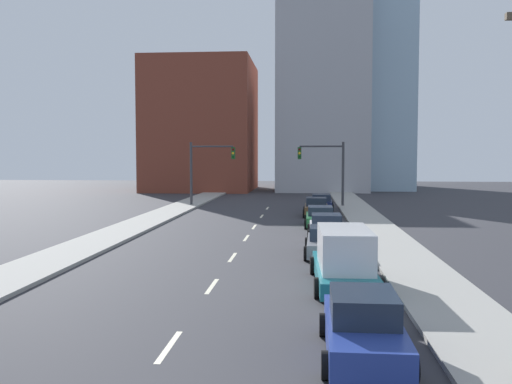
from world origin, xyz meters
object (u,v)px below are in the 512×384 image
at_px(sedan_white, 326,227).
at_px(sedan_green, 320,217).
at_px(sedan_blue, 363,328).
at_px(box_truck_teal, 344,259).
at_px(sedan_brown, 316,208).
at_px(sedan_navy, 321,203).
at_px(traffic_signal_left, 204,165).
at_px(traffic_signal_right, 330,165).
at_px(sedan_gray, 327,242).

bearing_deg(sedan_white, sedan_green, 92.42).
relative_size(sedan_blue, sedan_green, 0.99).
height_order(box_truck_teal, sedan_brown, box_truck_teal).
height_order(sedan_brown, sedan_navy, sedan_brown).
bearing_deg(box_truck_teal, sedan_brown, 89.85).
bearing_deg(sedan_white, sedan_navy, 89.56).
xyz_separation_m(sedan_white, sedan_brown, (-0.33, 11.83, 0.03)).
bearing_deg(sedan_blue, sedan_brown, 91.55).
height_order(traffic_signal_left, sedan_green, traffic_signal_left).
height_order(sedan_blue, box_truck_teal, box_truck_teal).
xyz_separation_m(traffic_signal_right, sedan_navy, (-0.79, -2.87, -3.25)).
xyz_separation_m(traffic_signal_left, sedan_green, (10.40, -14.60, -3.25)).
relative_size(traffic_signal_right, sedan_gray, 1.34).
height_order(traffic_signal_right, sedan_white, traffic_signal_right).
height_order(sedan_blue, sedan_brown, sedan_blue).
xyz_separation_m(traffic_signal_right, sedan_blue, (-0.88, -39.24, -3.19)).
xyz_separation_m(sedan_blue, box_truck_teal, (0.04, 7.20, 0.32)).
relative_size(sedan_white, sedan_navy, 0.99).
relative_size(traffic_signal_left, sedan_navy, 1.34).
distance_m(sedan_white, sedan_green, 5.38).
bearing_deg(sedan_gray, sedan_green, 91.40).
distance_m(traffic_signal_left, box_truck_teal, 33.92).
bearing_deg(sedan_blue, sedan_gray, 92.02).
distance_m(sedan_blue, box_truck_teal, 7.21).
xyz_separation_m(sedan_blue, sedan_navy, (0.09, 36.37, -0.06)).
xyz_separation_m(sedan_white, sedan_green, (-0.20, 5.38, -0.01)).
distance_m(box_truck_teal, sedan_green, 17.45).
bearing_deg(sedan_navy, sedan_brown, -94.39).
distance_m(traffic_signal_left, sedan_blue, 40.80).
relative_size(box_truck_teal, sedan_green, 1.33).
bearing_deg(traffic_signal_right, sedan_gray, -92.66).
bearing_deg(box_truck_teal, traffic_signal_right, 87.12).
bearing_deg(sedan_brown, sedan_gray, -88.56).
bearing_deg(sedan_navy, sedan_green, -90.43).
relative_size(box_truck_teal, sedan_gray, 1.41).
distance_m(traffic_signal_left, sedan_green, 18.22).
xyz_separation_m(sedan_gray, sedan_brown, (-0.15, 17.59, 0.03)).
bearing_deg(sedan_green, sedan_brown, 90.99).
distance_m(traffic_signal_left, sedan_white, 22.85).
relative_size(sedan_blue, sedan_navy, 1.05).
bearing_deg(sedan_navy, traffic_signal_left, 166.81).
bearing_deg(box_truck_teal, sedan_navy, 88.53).
distance_m(traffic_signal_left, traffic_signal_right, 11.62).
bearing_deg(sedan_blue, box_truck_teal, 90.34).
bearing_deg(sedan_white, sedan_blue, -89.28).
bearing_deg(sedan_navy, traffic_signal_right, 76.19).
bearing_deg(sedan_green, box_truck_teal, -88.95).
xyz_separation_m(box_truck_teal, sedan_brown, (-0.51, 23.89, -0.34)).
distance_m(traffic_signal_right, sedan_gray, 25.97).
xyz_separation_m(traffic_signal_left, sedan_gray, (10.42, -25.74, -3.24)).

